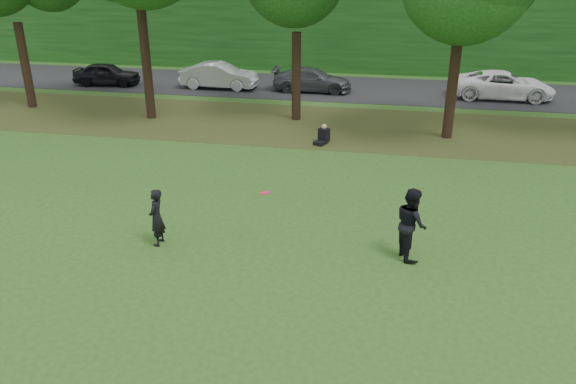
% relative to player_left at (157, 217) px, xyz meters
% --- Properties ---
extents(ground, '(120.00, 120.00, 0.00)m').
position_rel_player_left_xyz_m(ground, '(4.51, -0.70, -0.82)').
color(ground, '#284B17').
rests_on(ground, ground).
extents(leaf_litter, '(60.00, 7.00, 0.01)m').
position_rel_player_left_xyz_m(leaf_litter, '(4.51, 12.30, -0.81)').
color(leaf_litter, '#402D16').
rests_on(leaf_litter, ground).
extents(street, '(70.00, 7.00, 0.02)m').
position_rel_player_left_xyz_m(street, '(4.51, 20.30, -0.81)').
color(street, black).
rests_on(street, ground).
extents(far_hedge, '(70.00, 3.00, 5.00)m').
position_rel_player_left_xyz_m(far_hedge, '(4.51, 26.30, 1.68)').
color(far_hedge, '#134112').
rests_on(far_hedge, ground).
extents(player_left, '(0.41, 0.61, 1.64)m').
position_rel_player_left_xyz_m(player_left, '(0.00, 0.00, 0.00)').
color(player_left, black).
rests_on(player_left, ground).
extents(player_right, '(1.02, 1.14, 1.96)m').
position_rel_player_left_xyz_m(player_right, '(6.81, 0.61, 0.16)').
color(player_right, black).
rests_on(player_right, ground).
extents(parked_cars, '(37.38, 3.19, 1.51)m').
position_rel_player_left_xyz_m(parked_cars, '(6.05, 19.10, -0.08)').
color(parked_cars, black).
rests_on(parked_cars, street).
extents(frisbee, '(0.34, 0.34, 0.09)m').
position_rel_player_left_xyz_m(frisbee, '(2.95, 0.49, 0.77)').
color(frisbee, '#FA1552').
rests_on(frisbee, ground).
extents(seated_person, '(0.66, 0.83, 0.83)m').
position_rel_player_left_xyz_m(seated_person, '(3.29, 9.72, -0.51)').
color(seated_person, black).
rests_on(seated_person, ground).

